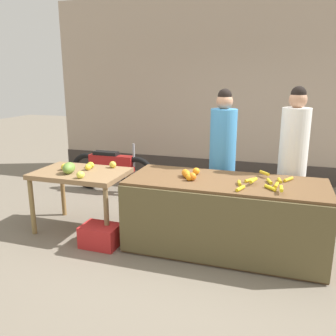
# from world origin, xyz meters

# --- Properties ---
(ground_plane) EXTENTS (24.00, 24.00, 0.00)m
(ground_plane) POSITION_xyz_m (0.00, 0.00, 0.00)
(ground_plane) COLOR #756B5B
(market_wall_back) EXTENTS (7.40, 0.23, 3.48)m
(market_wall_back) POSITION_xyz_m (0.00, 3.12, 1.71)
(market_wall_back) COLOR tan
(market_wall_back) RESTS_ON ground
(fruit_stall_counter) EXTENTS (2.21, 0.91, 0.84)m
(fruit_stall_counter) POSITION_xyz_m (0.34, -0.01, 0.42)
(fruit_stall_counter) COLOR brown
(fruit_stall_counter) RESTS_ON ground
(side_table_wooden) EXTENTS (1.15, 0.77, 0.79)m
(side_table_wooden) POSITION_xyz_m (-1.52, 0.00, 0.70)
(side_table_wooden) COLOR olive
(side_table_wooden) RESTS_ON ground
(banana_bunch_pile) EXTENTS (0.59, 0.72, 0.07)m
(banana_bunch_pile) POSITION_xyz_m (0.77, -0.03, 0.86)
(banana_bunch_pile) COLOR yellow
(banana_bunch_pile) RESTS_ON fruit_stall_counter
(orange_pile) EXTENTS (0.21, 0.35, 0.09)m
(orange_pile) POSITION_xyz_m (-0.07, -0.02, 0.88)
(orange_pile) COLOR orange
(orange_pile) RESTS_ON fruit_stall_counter
(mango_papaya_pile) EXTENTS (0.67, 0.69, 0.14)m
(mango_papaya_pile) POSITION_xyz_m (-1.54, -0.04, 0.85)
(mango_papaya_pile) COLOR #E2DE4A
(mango_papaya_pile) RESTS_ON side_table_wooden
(vendor_woman_blue_shirt) EXTENTS (0.34, 0.34, 1.82)m
(vendor_woman_blue_shirt) POSITION_xyz_m (0.19, 0.69, 0.92)
(vendor_woman_blue_shirt) COLOR #33333D
(vendor_woman_blue_shirt) RESTS_ON ground
(vendor_woman_white_shirt) EXTENTS (0.34, 0.34, 1.86)m
(vendor_woman_white_shirt) POSITION_xyz_m (1.05, 0.67, 0.94)
(vendor_woman_white_shirt) COLOR #33333D
(vendor_woman_white_shirt) RESTS_ON ground
(parked_motorcycle) EXTENTS (1.60, 0.18, 0.88)m
(parked_motorcycle) POSITION_xyz_m (-1.88, 1.57, 0.40)
(parked_motorcycle) COLOR black
(parked_motorcycle) RESTS_ON ground
(produce_crate) EXTENTS (0.44, 0.33, 0.26)m
(produce_crate) POSITION_xyz_m (-1.06, -0.38, 0.13)
(produce_crate) COLOR red
(produce_crate) RESTS_ON ground
(produce_sack) EXTENTS (0.47, 0.45, 0.49)m
(produce_sack) POSITION_xyz_m (-0.69, 0.68, 0.24)
(produce_sack) COLOR maroon
(produce_sack) RESTS_ON ground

